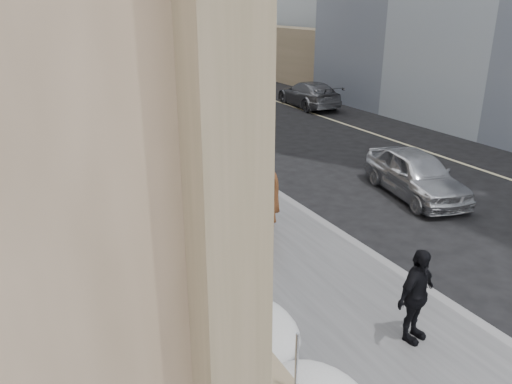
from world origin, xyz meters
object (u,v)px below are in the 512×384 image
mounted_horse_right (230,181)px  car_silver (416,174)px  pedestrian (416,296)px  car_grey (309,94)px  mounted_horse_left (149,189)px

mounted_horse_right → car_silver: 6.14m
pedestrian → car_grey: pedestrian is taller
car_grey → car_silver: bearing=75.1°
mounted_horse_left → car_grey: (13.02, 12.85, -0.55)m
mounted_horse_right → pedestrian: mounted_horse_right is taller
car_grey → mounted_horse_left: bearing=49.3°
mounted_horse_left → mounted_horse_right: (2.04, -0.46, 0.03)m
mounted_horse_left → mounted_horse_right: 2.10m
pedestrian → car_silver: 7.66m
mounted_horse_left → car_grey: size_ratio=0.55×
pedestrian → mounted_horse_left: bearing=98.5°
mounted_horse_left → mounted_horse_right: bearing=170.9°
mounted_horse_right → car_silver: (6.10, -0.44, -0.59)m
pedestrian → car_grey: (10.18, 19.27, -0.26)m
mounted_horse_right → pedestrian: 6.01m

